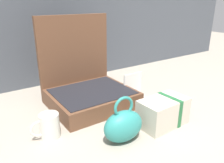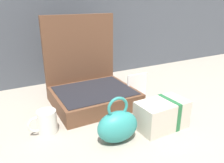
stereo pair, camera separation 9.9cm
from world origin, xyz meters
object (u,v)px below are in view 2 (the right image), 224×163
Objects in this scene: cream_toiletry_bag at (162,114)px; coffee_mug at (47,122)px; info_card_left at (137,86)px; teal_pouch_handbag at (118,126)px; open_suitcase at (90,85)px.

cream_toiletry_bag is 1.88× the size of coffee_mug.
teal_pouch_handbag is at bearing -133.82° from info_card_left.
teal_pouch_handbag is at bearing -97.43° from open_suitcase.
coffee_mug is at bearing 140.59° from teal_pouch_handbag.
info_card_left is at bearing 45.86° from teal_pouch_handbag.
cream_toiletry_bag is at bearing -66.38° from open_suitcase.
teal_pouch_handbag is 1.35× the size of info_card_left.
open_suitcase reaches higher than info_card_left.
cream_toiletry_bag is (0.17, -0.38, -0.03)m from open_suitcase.
info_card_left is at bearing -17.03° from open_suitcase.
open_suitcase is 0.41m from cream_toiletry_bag.
teal_pouch_handbag is 0.86× the size of cream_toiletry_bag.
open_suitcase reaches higher than coffee_mug.
cream_toiletry_bag is at bearing -0.65° from teal_pouch_handbag.
coffee_mug is 0.84× the size of info_card_left.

